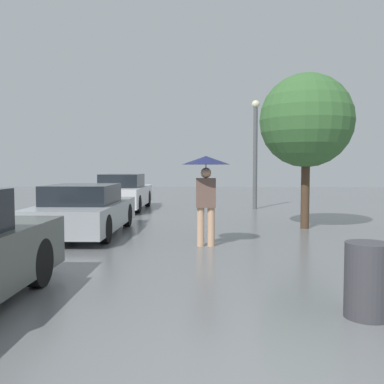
% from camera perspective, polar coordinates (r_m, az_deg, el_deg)
% --- Properties ---
extents(pedestrian, '(0.94, 0.94, 1.77)m').
position_cam_1_polar(pedestrian, '(8.33, 1.87, 2.10)').
color(pedestrian, tan).
rests_on(pedestrian, ground_plane).
extents(parked_car_middle, '(1.69, 4.03, 1.15)m').
position_cam_1_polar(parked_car_middle, '(10.22, -14.14, -2.42)').
color(parked_car_middle, '#9EA3A8').
rests_on(parked_car_middle, ground_plane).
extents(parked_car_farthest, '(1.62, 4.10, 1.29)m').
position_cam_1_polar(parked_car_farthest, '(15.77, -9.16, -0.12)').
color(parked_car_farthest, silver).
rests_on(parked_car_farthest, ground_plane).
extents(tree, '(2.33, 2.33, 3.88)m').
position_cam_1_polar(tree, '(11.18, 15.00, 9.14)').
color(tree, '#473323').
rests_on(tree, ground_plane).
extents(street_lamp, '(0.29, 0.29, 3.98)m').
position_cam_1_polar(street_lamp, '(15.96, 8.44, 6.02)').
color(street_lamp, '#515456').
rests_on(street_lamp, ground_plane).
extents(trash_bin, '(0.46, 0.46, 0.78)m').
position_cam_1_polar(trash_bin, '(4.85, 22.36, -10.83)').
color(trash_bin, '#38383D').
rests_on(trash_bin, ground_plane).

